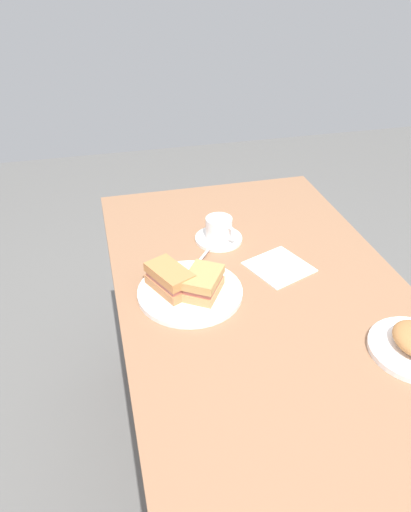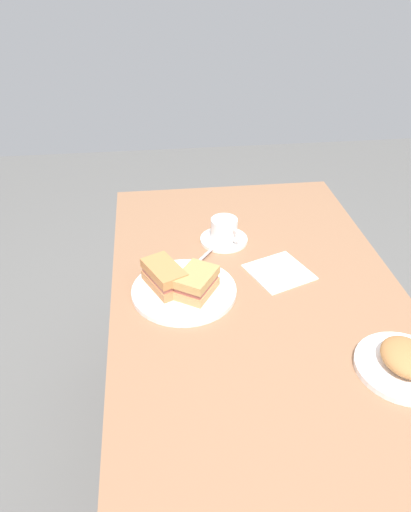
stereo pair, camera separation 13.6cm
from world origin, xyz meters
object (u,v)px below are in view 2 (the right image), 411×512
(sandwich_front, at_px, (196,283))
(side_plate, at_px, (403,367))
(sandwich_plate, at_px, (184,291))
(coffee_cup, at_px, (225,229))
(napkin, at_px, (279,272))
(sandwich_back, at_px, (164,276))
(coffee_saucer, at_px, (224,240))
(spoon, at_px, (211,249))
(dining_table, at_px, (261,337))

(sandwich_front, xyz_separation_m, side_plate, (0.30, 0.41, -0.04))
(sandwich_plate, distance_m, sandwich_front, 0.05)
(coffee_cup, relative_size, napkin, 0.66)
(sandwich_back, xyz_separation_m, side_plate, (0.33, 0.49, -0.04))
(coffee_saucer, distance_m, side_plate, 0.63)
(coffee_cup, height_order, napkin, coffee_cup)
(sandwich_back, relative_size, spoon, 1.70)
(dining_table, bearing_deg, side_plate, 45.23)
(sandwich_front, bearing_deg, sandwich_plate, -120.92)
(sandwich_plate, bearing_deg, coffee_saucer, 149.62)
(sandwich_back, relative_size, coffee_saucer, 1.03)
(sandwich_plate, xyz_separation_m, sandwich_back, (-0.02, -0.05, 0.04))
(sandwich_back, relative_size, napkin, 0.97)
(sandwich_back, distance_m, spoon, 0.22)
(sandwich_back, bearing_deg, sandwich_front, 66.12)
(sandwich_front, bearing_deg, coffee_saucer, 156.96)
(coffee_cup, xyz_separation_m, side_plate, (0.55, 0.30, -0.04))
(sandwich_plate, xyz_separation_m, spoon, (-0.18, 0.09, 0.01))
(sandwich_back, height_order, coffee_saucer, sandwich_back)
(side_plate, bearing_deg, coffee_cup, -151.64)
(dining_table, relative_size, sandwich_plate, 5.05)
(dining_table, distance_m, coffee_saucer, 0.33)
(dining_table, height_order, coffee_saucer, coffee_saucer)
(spoon, bearing_deg, napkin, 54.89)
(sandwich_plate, xyz_separation_m, sandwich_front, (0.02, 0.03, 0.04))
(dining_table, height_order, sandwich_front, sandwich_front)
(dining_table, xyz_separation_m, coffee_cup, (-0.31, -0.05, 0.15))
(sandwich_front, xyz_separation_m, coffee_saucer, (-0.26, 0.11, -0.04))
(sandwich_plate, distance_m, sandwich_back, 0.06)
(dining_table, xyz_separation_m, sandwich_plate, (-0.07, -0.19, 0.11))
(coffee_cup, height_order, side_plate, coffee_cup)
(side_plate, bearing_deg, coffee_saucer, -151.63)
(spoon, relative_size, side_plate, 0.42)
(sandwich_back, height_order, spoon, sandwich_back)
(coffee_saucer, xyz_separation_m, side_plate, (0.55, 0.30, 0.00))
(napkin, bearing_deg, sandwich_back, -82.32)
(sandwich_back, bearing_deg, napkin, 97.68)
(sandwich_front, distance_m, coffee_saucer, 0.28)
(sandwich_plate, xyz_separation_m, side_plate, (0.32, 0.44, 0.00))
(dining_table, xyz_separation_m, napkin, (-0.13, 0.07, 0.11))
(coffee_cup, bearing_deg, coffee_saucer, -146.73)
(sandwich_front, height_order, spoon, sandwich_front)
(spoon, bearing_deg, sandwich_front, -17.93)
(sandwich_back, xyz_separation_m, spoon, (-0.16, 0.14, -0.03))
(dining_table, height_order, sandwich_plate, sandwich_plate)
(sandwich_front, bearing_deg, coffee_cup, 156.63)
(coffee_saucer, height_order, coffee_cup, coffee_cup)
(sandwich_plate, bearing_deg, coffee_cup, 149.27)
(sandwich_front, height_order, coffee_saucer, sandwich_front)
(dining_table, height_order, side_plate, side_plate)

